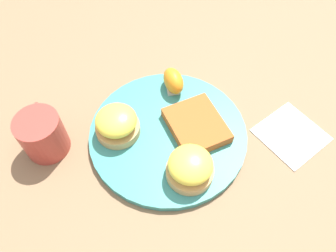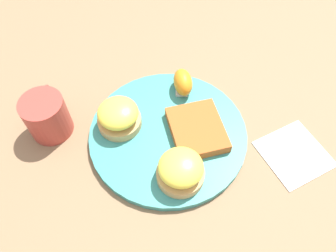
# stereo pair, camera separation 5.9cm
# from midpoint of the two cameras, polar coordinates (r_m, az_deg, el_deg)

# --- Properties ---
(ground_plane) EXTENTS (1.10, 1.10, 0.00)m
(ground_plane) POSITION_cam_midpoint_polar(r_m,az_deg,el_deg) (0.62, -2.72, -1.97)
(ground_plane) COLOR #846647
(plate) EXTENTS (0.29, 0.29, 0.01)m
(plate) POSITION_cam_midpoint_polar(r_m,az_deg,el_deg) (0.61, -2.75, -1.62)
(plate) COLOR teal
(plate) RESTS_ON ground_plane
(sandwich_benedict_left) EXTENTS (0.08, 0.08, 0.05)m
(sandwich_benedict_left) POSITION_cam_midpoint_polar(r_m,az_deg,el_deg) (0.60, -11.71, 0.22)
(sandwich_benedict_left) COLOR tan
(sandwich_benedict_left) RESTS_ON plate
(sandwich_benedict_right) EXTENTS (0.08, 0.08, 0.05)m
(sandwich_benedict_right) POSITION_cam_midpoint_polar(r_m,az_deg,el_deg) (0.54, 0.77, -7.44)
(sandwich_benedict_right) COLOR tan
(sandwich_benedict_right) RESTS_ON plate
(hashbrown_patty) EXTENTS (0.12, 0.11, 0.02)m
(hashbrown_patty) POSITION_cam_midpoint_polar(r_m,az_deg,el_deg) (0.60, 2.18, -0.07)
(hashbrown_patty) COLOR #BB5623
(hashbrown_patty) RESTS_ON plate
(orange_wedge) EXTENTS (0.06, 0.04, 0.04)m
(orange_wedge) POSITION_cam_midpoint_polar(r_m,az_deg,el_deg) (0.65, -1.65, 7.70)
(orange_wedge) COLOR orange
(orange_wedge) RESTS_ON plate
(fork) EXTENTS (0.22, 0.05, 0.00)m
(fork) POSITION_cam_midpoint_polar(r_m,az_deg,el_deg) (0.62, -0.84, 1.86)
(fork) COLOR silver
(fork) RESTS_ON plate
(cup) EXTENTS (0.11, 0.08, 0.08)m
(cup) POSITION_cam_midpoint_polar(r_m,az_deg,el_deg) (0.62, -23.58, -1.55)
(cup) COLOR #B23D33
(cup) RESTS_ON ground_plane
(napkin) EXTENTS (0.14, 0.14, 0.00)m
(napkin) POSITION_cam_midpoint_polar(r_m,az_deg,el_deg) (0.65, 18.29, -1.58)
(napkin) COLOR white
(napkin) RESTS_ON ground_plane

